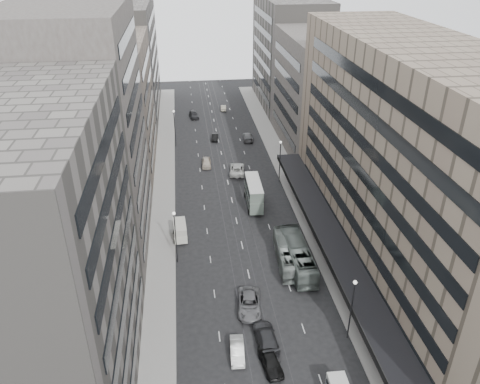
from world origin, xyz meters
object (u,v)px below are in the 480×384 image
bus_far (287,253)px  sedan_2 (249,303)px  bus_near (298,255)px  sedan_0 (271,361)px  pedestrian (384,360)px  panel_van (180,230)px  double_decker (254,193)px  sedan_1 (237,350)px

bus_far → sedan_2: size_ratio=1.82×
bus_near → sedan_2: bus_near is taller
sedan_0 → pedestrian: bearing=-15.0°
panel_van → sedan_0: bearing=-73.4°
bus_far → sedan_0: 18.88m
bus_near → pedestrian: bearing=105.0°
double_decker → panel_van: double_decker is taller
double_decker → pedestrian: double_decker is taller
sedan_0 → sedan_2: (-0.99, 9.23, 0.05)m
bus_near → sedan_2: (-7.98, -7.90, -0.88)m
sedan_0 → sedan_1: size_ratio=1.09×
sedan_2 → double_decker: bearing=86.3°
sedan_0 → pedestrian: (12.05, -1.52, 0.16)m
sedan_0 → sedan_2: size_ratio=0.77×
bus_near → panel_van: size_ratio=2.84×
bus_far → sedan_2: (-6.62, -8.78, -0.69)m
bus_near → sedan_2: 11.26m
sedan_1 → sedan_2: size_ratio=0.71×
sedan_0 → panel_van: bearing=101.8°
bus_near → panel_van: (-16.29, 8.91, -0.24)m
sedan_0 → pedestrian: 12.15m
panel_van → sedan_1: (5.93, -24.01, -0.77)m
sedan_2 → bus_far: bearing=59.1°
sedan_2 → sedan_0: bearing=-77.7°
panel_van → pedestrian: (21.34, -27.55, -0.53)m
double_decker → sedan_2: (-4.45, -25.54, -1.61)m
double_decker → sedan_0: (-3.46, -34.76, -1.65)m
double_decker → pedestrian: size_ratio=5.21×
panel_van → sedan_0: (9.29, -26.04, -0.68)m
bus_far → sedan_0: bearing=76.5°
panel_van → sedan_2: panel_van is taller
panel_van → sedan_0: 27.65m
sedan_1 → sedan_2: sedan_2 is taller
sedan_0 → bus_far: bearing=64.8°
bus_far → pedestrian: bus_far is taller
bus_near → sedan_1: 18.34m
bus_far → sedan_0: size_ratio=2.36×
bus_near → sedan_0: size_ratio=2.64×
bus_far → sedan_1: size_ratio=2.56×
sedan_0 → sedan_1: (-3.36, 2.03, -0.09)m
sedan_2 → pedestrian: bearing=-33.3°
bus_far → sedan_0: (-5.63, -18.00, -0.74)m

